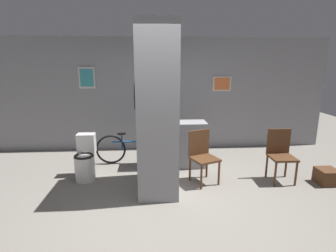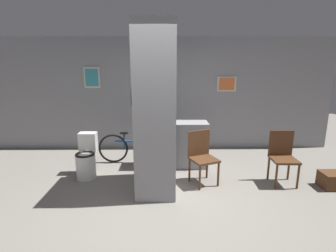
{
  "view_description": "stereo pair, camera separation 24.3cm",
  "coord_description": "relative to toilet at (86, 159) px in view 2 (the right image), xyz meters",
  "views": [
    {
      "loc": [
        -0.17,
        -3.5,
        2.01
      ],
      "look_at": [
        0.12,
        0.93,
        0.95
      ],
      "focal_mm": 28.0,
      "sensor_mm": 36.0,
      "label": 1
    },
    {
      "loc": [
        0.07,
        -3.51,
        2.01
      ],
      "look_at": [
        0.12,
        0.93,
        0.95
      ],
      "focal_mm": 28.0,
      "sensor_mm": 36.0,
      "label": 2
    }
  ],
  "objects": [
    {
      "name": "ground_plane",
      "position": [
        1.34,
        -0.94,
        -0.34
      ],
      "size": [
        14.0,
        14.0,
        0.0
      ],
      "primitive_type": "plane",
      "color": "slate"
    },
    {
      "name": "pillar_center",
      "position": [
        1.27,
        -0.42,
        0.96
      ],
      "size": [
        0.64,
        1.05,
        2.6
      ],
      "color": "gray",
      "rests_on": "ground_plane"
    },
    {
      "name": "chair_by_doorway",
      "position": [
        3.42,
        -0.26,
        0.16
      ],
      "size": [
        0.42,
        0.42,
        0.9
      ],
      "rotation": [
        0.0,
        0.0,
        -0.03
      ],
      "color": "#4C2D19",
      "rests_on": "ground_plane"
    },
    {
      "name": "wall_back",
      "position": [
        1.34,
        1.69,
        0.96
      ],
      "size": [
        8.0,
        0.09,
        2.6
      ],
      "color": "gray",
      "rests_on": "ground_plane"
    },
    {
      "name": "floor_crate",
      "position": [
        4.17,
        -0.48,
        -0.21
      ],
      "size": [
        0.33,
        0.33,
        0.26
      ],
      "color": "#4C2D19",
      "rests_on": "ground_plane"
    },
    {
      "name": "bottle_tall",
      "position": [
        1.46,
        0.57,
        0.66
      ],
      "size": [
        0.07,
        0.07,
        0.27
      ],
      "color": "olive",
      "rests_on": "counter_shelf"
    },
    {
      "name": "toilet",
      "position": [
        0.0,
        0.0,
        0.0
      ],
      "size": [
        0.35,
        0.51,
        0.78
      ],
      "color": "white",
      "rests_on": "ground_plane"
    },
    {
      "name": "chair_near_pillar",
      "position": [
        2.04,
        -0.24,
        0.16
      ],
      "size": [
        0.54,
        0.54,
        0.9
      ],
      "rotation": [
        0.0,
        0.0,
        0.4
      ],
      "color": "#4C2D19",
      "rests_on": "ground_plane"
    },
    {
      "name": "counter_shelf",
      "position": [
        1.63,
        0.51,
        0.11
      ],
      "size": [
        1.24,
        0.44,
        0.9
      ],
      "color": "gray",
      "rests_on": "ground_plane"
    },
    {
      "name": "bicycle",
      "position": [
        0.81,
        0.7,
        -0.02
      ],
      "size": [
        1.53,
        0.42,
        0.66
      ],
      "color": "black",
      "rests_on": "ground_plane"
    }
  ]
}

